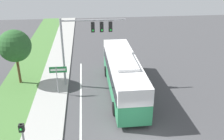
{
  "coord_description": "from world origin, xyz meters",
  "views": [
    {
      "loc": [
        -2.99,
        -12.11,
        11.06
      ],
      "look_at": [
        -0.65,
        8.76,
        1.78
      ],
      "focal_mm": 40.0,
      "sensor_mm": 36.0,
      "label": 1
    }
  ],
  "objects_px": {
    "bus": "(123,73)",
    "pedestrian_signal": "(23,139)",
    "signal_gantry": "(84,37)",
    "street_sign": "(58,74)"
  },
  "relations": [
    {
      "from": "bus",
      "to": "pedestrian_signal",
      "type": "bearing_deg",
      "value": -129.07
    },
    {
      "from": "bus",
      "to": "signal_gantry",
      "type": "distance_m",
      "value": 4.75
    },
    {
      "from": "signal_gantry",
      "to": "street_sign",
      "type": "xyz_separation_m",
      "value": [
        -2.42,
        -1.68,
        -2.76
      ]
    },
    {
      "from": "street_sign",
      "to": "bus",
      "type": "bearing_deg",
      "value": -2.29
    },
    {
      "from": "bus",
      "to": "pedestrian_signal",
      "type": "height_order",
      "value": "bus"
    },
    {
      "from": "signal_gantry",
      "to": "bus",
      "type": "bearing_deg",
      "value": -30.14
    },
    {
      "from": "bus",
      "to": "street_sign",
      "type": "bearing_deg",
      "value": 177.71
    },
    {
      "from": "bus",
      "to": "signal_gantry",
      "type": "relative_size",
      "value": 1.77
    },
    {
      "from": "pedestrian_signal",
      "to": "street_sign",
      "type": "relative_size",
      "value": 1.11
    },
    {
      "from": "signal_gantry",
      "to": "pedestrian_signal",
      "type": "bearing_deg",
      "value": -108.92
    }
  ]
}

